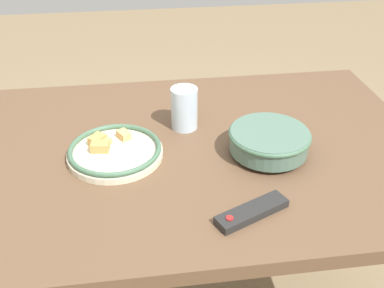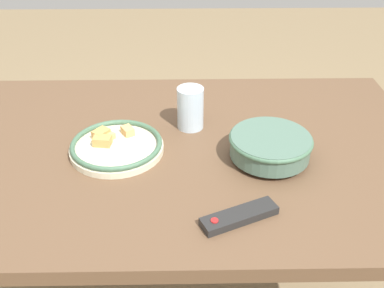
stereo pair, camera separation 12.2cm
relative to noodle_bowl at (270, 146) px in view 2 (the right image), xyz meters
name	(u,v)px [view 2 (the right image)]	position (x,y,z in m)	size (l,w,h in m)	color
dining_table	(180,171)	(0.24, -0.06, -0.13)	(1.43, 0.90, 0.77)	brown
noodle_bowl	(270,146)	(0.00, 0.00, 0.00)	(0.22, 0.22, 0.07)	#4C6B5B
food_plate	(116,146)	(0.42, -0.05, -0.03)	(0.26, 0.26, 0.04)	beige
tv_remote	(239,216)	(0.11, 0.24, -0.03)	(0.19, 0.12, 0.02)	black
drinking_glass	(190,108)	(0.21, -0.17, 0.02)	(0.08, 0.08, 0.13)	silver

